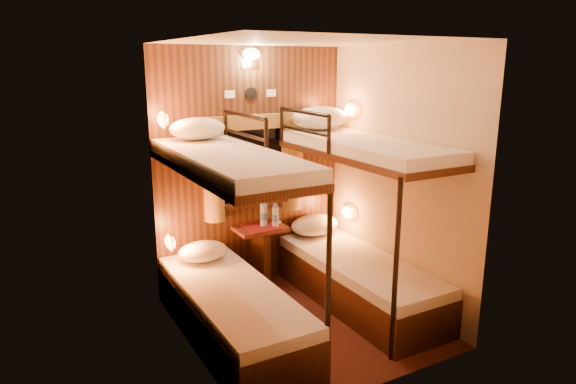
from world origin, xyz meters
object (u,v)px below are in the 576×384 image
bunk_left (231,275)px  bottle_left (264,215)px  table (261,249)px  bunk_right (360,248)px  bottle_right (275,216)px

bunk_left → bottle_left: bunk_left is taller
bunk_left → table: bunk_left is taller
bottle_left → bunk_left: bearing=-131.1°
table → bunk_left: bearing=-129.7°
bunk_left → bunk_right: (1.30, 0.00, 0.00)m
bunk_right → bottle_right: bearing=125.0°
bunk_right → table: size_ratio=2.90×
bottle_right → bunk_left: bearing=-137.4°
bunk_right → bottle_right: 0.91m
bunk_right → table: bunk_right is taller
bunk_left → bunk_right: 1.30m
bunk_right → bottle_right: size_ratio=8.16×
bunk_left → bottle_right: 1.09m
bunk_left → bottle_left: bearing=48.9°
bunk_right → bottle_left: bunk_right is taller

